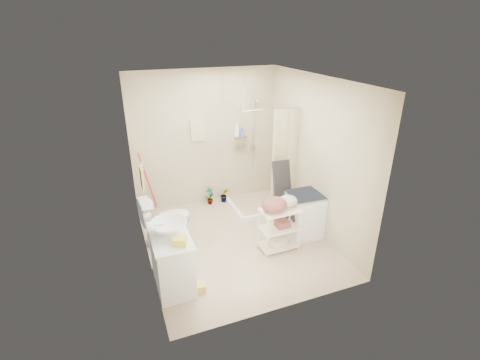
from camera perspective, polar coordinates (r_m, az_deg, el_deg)
The scene contains 23 objects.
floor at distance 5.84m, azimuth -0.69°, elevation -10.04°, with size 3.20×3.20×0.00m, color #C8B396.
ceiling at distance 4.89m, azimuth -0.84°, elevation 16.13°, with size 2.80×3.20×0.04m, color silver.
wall_back at distance 6.67m, azimuth -5.63°, elevation 6.67°, with size 2.80×0.04×2.60m, color #C1B796.
wall_front at distance 3.92m, azimuth 7.54°, elevation -6.34°, with size 2.80×0.04×2.60m, color #C1B796.
wall_left at distance 4.96m, azimuth -16.09°, elevation -0.41°, with size 0.04×3.20×2.60m, color #C1B796.
wall_right at distance 5.83m, azimuth 12.25°, elevation 3.70°, with size 0.04×3.20×2.60m, color #C1B796.
vanity at distance 4.87m, azimuth -11.13°, elevation -12.72°, with size 0.50×0.89×0.78m, color white.
sink at distance 4.65m, azimuth -11.64°, elevation -7.64°, with size 0.49×0.49×0.17m, color white.
counter_basket at distance 4.42m, azimuth -9.81°, elevation -9.87°, with size 0.17×0.13×0.09m, color yellow.
floor_basket at distance 4.89m, azimuth -6.92°, elevation -16.91°, with size 0.29×0.22×0.16m, color #E7D14E.
toilet at distance 5.77m, azimuth -12.01°, elevation -6.36°, with size 0.45×0.79×0.81m, color silver.
mop at distance 6.60m, azimuth -15.14°, elevation -0.54°, with size 0.12×0.12×1.25m, color red, non-canonical shape.
potted_plant_a at distance 6.92m, azimuth -4.99°, elevation -2.62°, with size 0.19×0.13×0.37m, color brown.
potted_plant_b at distance 7.02m, azimuth -2.59°, elevation -2.46°, with size 0.16×0.13×0.30m, color #955225.
hanging_towel at distance 6.55m, azimuth -6.92°, elevation 8.13°, with size 0.28×0.03×0.42m, color #C8B98B.
towel_ring at distance 4.71m, azimuth -15.81°, elevation 0.58°, with size 0.04×0.22×0.34m, color #DDD284, non-canonical shape.
tp_holder at distance 5.26m, azimuth -15.01°, elevation -5.90°, with size 0.08×0.12×0.14m, color silver, non-canonical shape.
shower at distance 6.53m, azimuth 3.01°, elevation 4.07°, with size 1.10×1.10×2.10m, color white, non-canonical shape.
shampoo_bottle_a at distance 6.74m, azimuth -0.53°, elevation 8.35°, with size 0.10×0.10×0.27m, color white.
shampoo_bottle_b at distance 6.79m, azimuth 0.36°, elevation 8.01°, with size 0.08×0.08×0.17m, color #3B5C9D.
washing_machine at distance 5.93m, azimuth 10.42°, elevation -5.61°, with size 0.52×0.54×0.76m, color white.
laundry_rack at distance 5.51m, azimuth 6.46°, elevation -7.35°, with size 0.60×0.35×0.83m, color white, non-canonical shape.
ironing_board at distance 5.86m, azimuth 7.10°, elevation -2.82°, with size 0.37×0.11×1.29m, color black, non-canonical shape.
Camera 1 is at (-1.69, -4.54, 3.26)m, focal length 26.00 mm.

